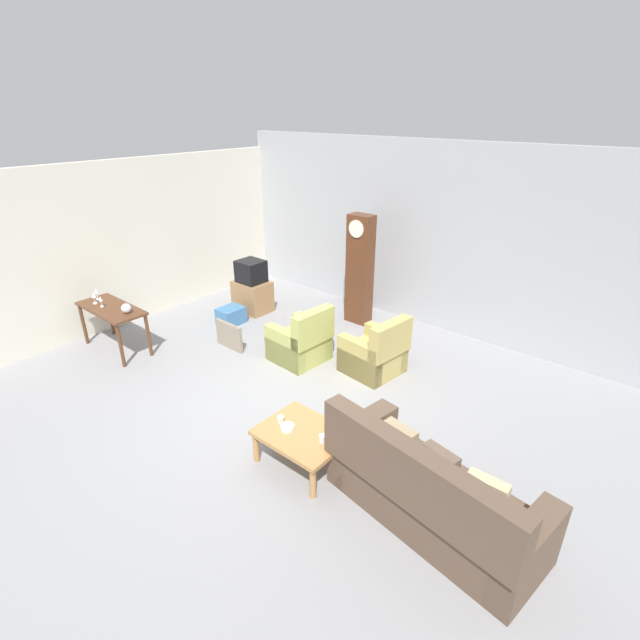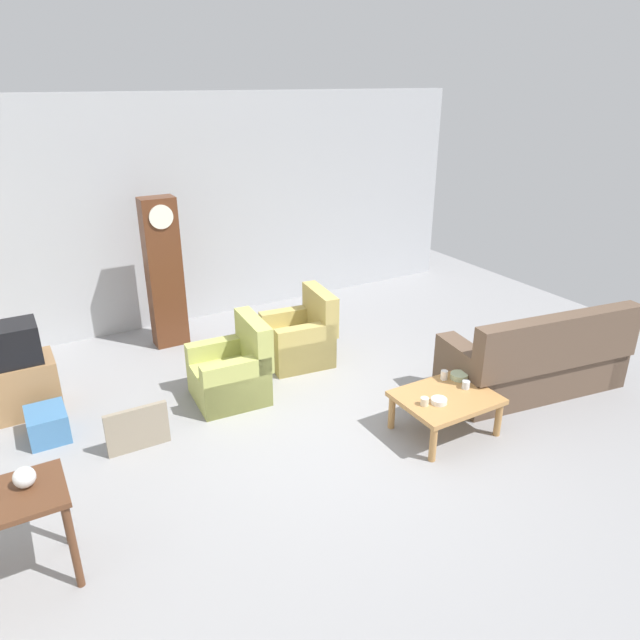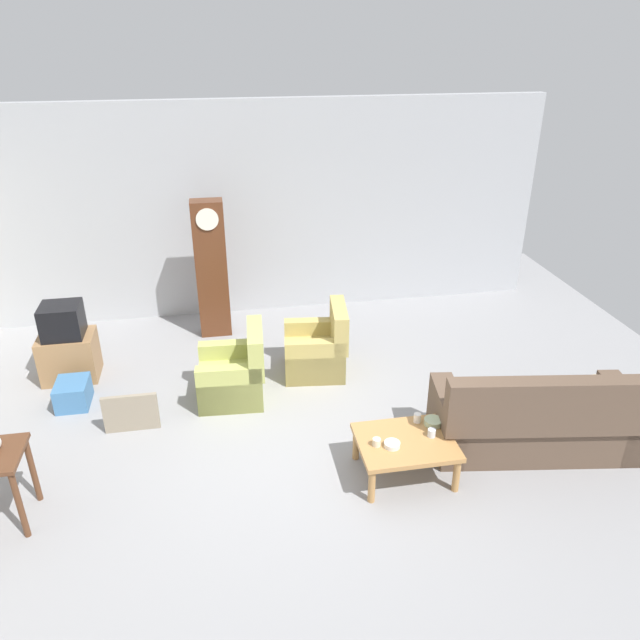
% 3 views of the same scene
% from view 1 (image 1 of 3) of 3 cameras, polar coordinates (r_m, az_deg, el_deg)
% --- Properties ---
extents(ground_plane, '(10.40, 10.40, 0.00)m').
position_cam_1_polar(ground_plane, '(6.44, -3.57, -10.37)').
color(ground_plane, gray).
extents(garage_door_wall, '(8.40, 0.16, 3.20)m').
position_cam_1_polar(garage_door_wall, '(8.50, 13.31, 9.76)').
color(garage_door_wall, '#ADAFB5').
rests_on(garage_door_wall, ground_plane).
extents(pegboard_wall_left, '(0.12, 6.40, 2.88)m').
position_cam_1_polar(pegboard_wall_left, '(9.21, -21.55, 8.80)').
color(pegboard_wall_left, silver).
rests_on(pegboard_wall_left, ground_plane).
extents(couch_floral, '(2.21, 1.18, 1.04)m').
position_cam_1_polar(couch_floral, '(4.83, 13.14, -19.86)').
color(couch_floral, brown).
rests_on(couch_floral, ground_plane).
extents(armchair_olive_near, '(0.84, 0.81, 0.92)m').
position_cam_1_polar(armchair_olive_near, '(7.36, -2.32, -2.77)').
color(armchair_olive_near, tan).
rests_on(armchair_olive_near, ground_plane).
extents(armchair_olive_far, '(0.87, 0.85, 0.92)m').
position_cam_1_polar(armchair_olive_far, '(7.07, 6.71, -4.16)').
color(armchair_olive_far, tan).
rests_on(armchair_olive_far, ground_plane).
extents(coffee_table_wood, '(0.96, 0.76, 0.42)m').
position_cam_1_polar(coffee_table_wood, '(5.35, -2.07, -13.93)').
color(coffee_table_wood, '#B27F47').
rests_on(coffee_table_wood, ground_plane).
extents(console_table_dark, '(1.30, 0.56, 0.75)m').
position_cam_1_polar(console_table_dark, '(8.24, -23.95, 0.73)').
color(console_table_dark, '#56331E').
rests_on(console_table_dark, ground_plane).
extents(grandfather_clock, '(0.44, 0.30, 1.99)m').
position_cam_1_polar(grandfather_clock, '(8.48, 4.85, 6.08)').
color(grandfather_clock, '#562D19').
rests_on(grandfather_clock, ground_plane).
extents(tv_stand_cabinet, '(0.68, 0.52, 0.60)m').
position_cam_1_polar(tv_stand_cabinet, '(9.25, -8.19, 2.88)').
color(tv_stand_cabinet, '#997047').
rests_on(tv_stand_cabinet, ground_plane).
extents(tv_crt, '(0.48, 0.44, 0.42)m').
position_cam_1_polar(tv_crt, '(9.08, -8.38, 5.87)').
color(tv_crt, black).
rests_on(tv_crt, tv_stand_cabinet).
extents(framed_picture_leaning, '(0.60, 0.05, 0.45)m').
position_cam_1_polar(framed_picture_leaning, '(7.89, -10.96, -1.89)').
color(framed_picture_leaning, gray).
rests_on(framed_picture_leaning, ground_plane).
extents(storage_box_blue, '(0.37, 0.46, 0.31)m').
position_cam_1_polar(storage_box_blue, '(8.82, -10.75, 0.53)').
color(storage_box_blue, teal).
rests_on(storage_box_blue, ground_plane).
extents(glass_dome_cloche, '(0.15, 0.15, 0.15)m').
position_cam_1_polar(glass_dome_cloche, '(7.85, -22.48, 1.32)').
color(glass_dome_cloche, silver).
rests_on(glass_dome_cloche, console_table_dark).
extents(cup_white_porcelain, '(0.07, 0.07, 0.10)m').
position_cam_1_polar(cup_white_porcelain, '(5.34, 1.61, -12.51)').
color(cup_white_porcelain, white).
rests_on(cup_white_porcelain, coffee_table_wood).
extents(cup_blue_rimmed, '(0.08, 0.08, 0.08)m').
position_cam_1_polar(cup_blue_rimmed, '(5.15, 0.30, -14.20)').
color(cup_blue_rimmed, silver).
rests_on(cup_blue_rimmed, coffee_table_wood).
extents(cup_cream_tall, '(0.08, 0.08, 0.08)m').
position_cam_1_polar(cup_cream_tall, '(5.44, -4.79, -11.92)').
color(cup_cream_tall, beige).
rests_on(cup_cream_tall, coffee_table_wood).
extents(bowl_white_stacked, '(0.16, 0.16, 0.05)m').
position_cam_1_polar(bowl_white_stacked, '(5.34, -3.99, -12.87)').
color(bowl_white_stacked, white).
rests_on(bowl_white_stacked, coffee_table_wood).
extents(bowl_shallow_green, '(0.19, 0.19, 0.06)m').
position_cam_1_polar(bowl_shallow_green, '(5.23, 2.42, -13.66)').
color(bowl_shallow_green, '#B2C69E').
rests_on(bowl_shallow_green, coffee_table_wood).
extents(wine_glass_tall, '(0.06, 0.06, 0.20)m').
position_cam_1_polar(wine_glass_tall, '(8.57, -25.50, 3.09)').
color(wine_glass_tall, silver).
rests_on(wine_glass_tall, console_table_dark).
extents(wine_glass_mid, '(0.08, 0.08, 0.20)m').
position_cam_1_polar(wine_glass_mid, '(8.41, -25.76, 2.64)').
color(wine_glass_mid, silver).
rests_on(wine_glass_mid, console_table_dark).
extents(wine_glass_short, '(0.06, 0.06, 0.19)m').
position_cam_1_polar(wine_glass_short, '(8.23, -25.09, 2.23)').
color(wine_glass_short, silver).
rests_on(wine_glass_short, console_table_dark).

